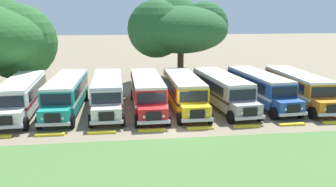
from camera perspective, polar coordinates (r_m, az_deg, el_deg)
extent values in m
plane|color=#84755B|center=(25.29, 1.14, -5.64)|extent=(220.00, 220.00, 0.00)
cube|color=#4C7538|center=(18.63, 4.48, -12.95)|extent=(80.00, 9.93, 0.01)
cube|color=silver|center=(31.34, -23.42, -0.05)|extent=(3.11, 9.35, 2.10)
cube|color=maroon|center=(31.38, -23.39, -0.35)|extent=(3.15, 9.37, 0.24)
cube|color=black|center=(31.27, -21.12, 1.07)|extent=(0.58, 7.98, 0.80)
cube|color=black|center=(31.82, -25.62, 0.85)|extent=(0.58, 7.98, 0.80)
cube|color=silver|center=(31.11, -23.61, 2.03)|extent=(3.03, 9.24, 0.22)
cube|color=silver|center=(26.48, -25.65, -3.79)|extent=(2.29, 1.55, 1.05)
cube|color=black|center=(25.79, -26.05, -4.22)|extent=(1.10, 0.17, 0.70)
cube|color=#B7B7BC|center=(25.88, -25.97, -5.15)|extent=(2.41, 0.36, 0.24)
cube|color=black|center=(26.85, -25.53, -1.28)|extent=(2.20, 0.21, 0.84)
cube|color=maroon|center=(35.78, -21.89, 1.48)|extent=(0.90, 0.12, 1.30)
sphere|color=#EAE5C6|center=(25.57, -24.56, -4.21)|extent=(0.20, 0.20, 0.20)
cylinder|color=black|center=(26.44, -22.96, -4.74)|extent=(0.35, 1.02, 1.00)
cylinder|color=black|center=(34.21, -20.27, -0.52)|extent=(0.35, 1.02, 1.00)
cylinder|color=black|center=(34.69, -24.18, -0.69)|extent=(0.35, 1.02, 1.00)
cube|color=teal|center=(30.71, -16.73, 0.24)|extent=(2.61, 9.23, 2.10)
cube|color=white|center=(30.75, -16.71, -0.07)|extent=(2.64, 9.25, 0.24)
cube|color=black|center=(30.69, -14.36, 1.34)|extent=(0.14, 8.00, 0.80)
cube|color=black|center=(31.15, -18.99, 1.20)|extent=(0.14, 8.00, 0.80)
cube|color=silver|center=(30.48, -16.87, 2.36)|extent=(2.53, 9.13, 0.22)
cube|color=teal|center=(25.81, -18.65, -3.58)|extent=(2.22, 1.43, 1.05)
cube|color=black|center=(25.12, -19.00, -4.01)|extent=(1.10, 0.11, 0.70)
cube|color=#B7B7BC|center=(25.21, -18.94, -4.97)|extent=(2.40, 0.23, 0.24)
cube|color=black|center=(26.18, -18.52, -1.00)|extent=(2.20, 0.09, 0.84)
cube|color=white|center=(35.18, -15.43, 1.79)|extent=(0.90, 0.07, 1.30)
sphere|color=#EAE5C6|center=(24.92, -17.45, -4.03)|extent=(0.20, 0.20, 0.20)
sphere|color=#EAE5C6|center=(25.23, -20.58, -4.06)|extent=(0.20, 0.20, 0.20)
cylinder|color=black|center=(25.83, -15.91, -4.59)|extent=(0.29, 1.00, 1.00)
cylinder|color=black|center=(26.34, -21.08, -4.64)|extent=(0.29, 1.00, 1.00)
cylinder|color=black|center=(33.65, -13.73, -0.28)|extent=(0.29, 1.00, 1.00)
cylinder|color=black|center=(34.04, -17.73, -0.39)|extent=(0.29, 1.00, 1.00)
cube|color=silver|center=(30.28, -10.18, 0.42)|extent=(2.76, 9.27, 2.10)
cube|color=red|center=(30.31, -10.16, 0.11)|extent=(2.79, 9.29, 0.24)
cube|color=black|center=(30.45, -7.81, 1.55)|extent=(0.26, 8.00, 0.80)
cube|color=black|center=(30.52, -12.59, 1.37)|extent=(0.26, 8.00, 0.80)
cube|color=#B2B2B7|center=(30.04, -10.27, 2.57)|extent=(2.67, 9.16, 0.22)
cube|color=silver|center=(25.28, -10.36, -3.43)|extent=(2.24, 1.46, 1.05)
cube|color=black|center=(24.57, -10.40, -3.87)|extent=(1.10, 0.13, 0.70)
cube|color=#B7B7BC|center=(24.66, -10.36, -4.85)|extent=(2.40, 0.27, 0.24)
cube|color=black|center=(25.66, -10.42, -0.80)|extent=(2.20, 0.12, 0.84)
cube|color=red|center=(34.81, -10.02, 1.95)|extent=(0.90, 0.09, 1.30)
sphere|color=#EAE5C6|center=(24.51, -8.77, -3.85)|extent=(0.20, 0.20, 0.20)
sphere|color=#EAE5C6|center=(24.56, -12.04, -3.95)|extent=(0.20, 0.20, 0.20)
cylinder|color=black|center=(25.52, -7.61, -4.39)|extent=(0.31, 1.01, 1.00)
cylinder|color=black|center=(25.60, -13.00, -4.57)|extent=(0.31, 1.01, 1.00)
cylinder|color=black|center=(33.43, -7.95, -0.11)|extent=(0.31, 1.01, 1.00)
cylinder|color=black|center=(33.49, -12.05, -0.26)|extent=(0.31, 1.01, 1.00)
cube|color=red|center=(29.91, -3.60, 0.45)|extent=(2.65, 9.24, 2.10)
cube|color=white|center=(29.95, -3.59, 0.13)|extent=(2.68, 9.26, 0.24)
cube|color=black|center=(30.21, -1.25, 1.58)|extent=(0.17, 8.00, 0.80)
cube|color=black|center=(30.03, -6.07, 1.43)|extent=(0.17, 8.00, 0.80)
cube|color=silver|center=(29.67, -3.63, 2.63)|extent=(2.56, 9.14, 0.22)
cube|color=red|center=(24.94, -2.60, -3.45)|extent=(2.22, 1.43, 1.05)
cube|color=black|center=(24.23, -2.43, -3.90)|extent=(1.10, 0.12, 0.70)
cube|color=#B7B7BC|center=(24.32, -2.41, -4.89)|extent=(2.40, 0.24, 0.24)
cube|color=black|center=(25.31, -2.77, -0.79)|extent=(2.20, 0.09, 0.84)
cube|color=white|center=(34.44, -4.21, 1.99)|extent=(0.90, 0.07, 1.30)
sphere|color=#EAE5C6|center=(24.26, -0.77, -3.87)|extent=(0.20, 0.20, 0.20)
sphere|color=#EAE5C6|center=(24.13, -4.08, -4.00)|extent=(0.20, 0.20, 0.20)
cylinder|color=black|center=(25.33, 0.10, -4.41)|extent=(0.30, 1.00, 1.00)
cylinder|color=black|center=(25.11, -5.35, -4.63)|extent=(0.30, 1.00, 1.00)
cylinder|color=black|center=(33.16, -1.92, -0.10)|extent=(0.30, 1.00, 1.00)
cylinder|color=black|center=(33.00, -6.06, -0.23)|extent=(0.30, 1.00, 1.00)
cube|color=yellow|center=(30.38, 2.59, 0.67)|extent=(2.56, 9.22, 2.10)
cube|color=black|center=(30.42, 2.58, 0.36)|extent=(2.59, 9.24, 0.24)
cube|color=black|center=(30.80, 4.83, 1.76)|extent=(0.09, 8.00, 0.80)
cube|color=black|center=(30.37, 0.14, 1.64)|extent=(0.09, 8.00, 0.80)
cube|color=beige|center=(30.14, 2.61, 2.82)|extent=(2.48, 9.12, 0.22)
cube|color=yellow|center=(25.48, 4.66, -3.11)|extent=(2.21, 1.41, 1.05)
cube|color=black|center=(24.78, 5.02, -3.54)|extent=(1.10, 0.11, 0.70)
cube|color=#B7B7BC|center=(24.87, 5.02, -4.51)|extent=(2.40, 0.22, 0.24)
cube|color=black|center=(25.84, 4.39, -0.51)|extent=(2.20, 0.07, 0.84)
cube|color=black|center=(34.86, 1.25, 2.17)|extent=(0.90, 0.07, 1.30)
sphere|color=#EAE5C6|center=(24.89, 6.62, -3.50)|extent=(0.20, 0.20, 0.20)
sphere|color=#EAE5C6|center=(24.60, 3.45, -3.64)|extent=(0.20, 0.20, 0.20)
cylinder|color=black|center=(26.00, 7.19, -4.04)|extent=(0.29, 1.00, 1.00)
cylinder|color=black|center=(25.51, 1.95, -4.29)|extent=(0.29, 1.00, 1.00)
cylinder|color=black|center=(33.71, 3.68, 0.11)|extent=(0.29, 1.00, 1.00)
cylinder|color=black|center=(33.33, -0.37, -0.02)|extent=(0.29, 1.00, 1.00)
cube|color=#9E9993|center=(31.15, 8.94, 0.84)|extent=(3.38, 9.40, 2.10)
cube|color=#282828|center=(31.19, 8.93, 0.53)|extent=(3.41, 9.42, 0.24)
cube|color=black|center=(31.80, 10.90, 1.94)|extent=(0.81, 7.97, 0.80)
cube|color=black|center=(30.88, 6.57, 1.75)|extent=(0.81, 7.97, 0.80)
cube|color=beige|center=(30.92, 9.01, 2.93)|extent=(3.29, 9.29, 0.22)
cube|color=#9E9993|center=(26.58, 13.07, -2.72)|extent=(2.32, 1.61, 1.05)
cube|color=black|center=(25.94, 13.78, -3.11)|extent=(1.10, 0.21, 0.70)
cube|color=#B7B7BC|center=(26.03, 13.76, -4.04)|extent=(2.41, 0.43, 0.24)
cube|color=black|center=(26.91, 12.58, -0.24)|extent=(2.20, 0.27, 0.84)
cube|color=#282828|center=(35.41, 6.20, 2.27)|extent=(0.90, 0.15, 1.30)
sphere|color=#EAE5C6|center=(26.21, 15.20, -3.02)|extent=(0.20, 0.20, 0.20)
sphere|color=#EAE5C6|center=(25.60, 12.42, -3.25)|extent=(0.20, 0.20, 0.20)
cylinder|color=black|center=(27.35, 15.20, -3.54)|extent=(0.38, 1.02, 1.00)
cylinder|color=black|center=(26.33, 10.56, -3.94)|extent=(0.38, 1.02, 1.00)
cylinder|color=black|center=(34.54, 8.91, 0.29)|extent=(0.38, 1.02, 1.00)
cylinder|color=black|center=(33.74, 5.11, 0.09)|extent=(0.38, 1.02, 1.00)
cube|color=#23519E|center=(32.83, 15.01, 1.18)|extent=(3.26, 9.38, 2.10)
cube|color=silver|center=(32.86, 15.00, 0.90)|extent=(3.29, 9.40, 0.24)
cube|color=black|center=(33.58, 16.77, 2.21)|extent=(0.71, 7.98, 0.80)
cube|color=black|center=(32.44, 12.83, 2.07)|extent=(0.71, 7.98, 0.80)
cube|color=#B2B2B7|center=(32.61, 15.14, 3.17)|extent=(3.17, 9.27, 0.22)
cube|color=#23519E|center=(28.47, 19.73, -2.10)|extent=(2.31, 1.58, 1.05)
cube|color=black|center=(27.86, 20.52, -2.44)|extent=(1.10, 0.19, 0.70)
cube|color=#B7B7BC|center=(27.95, 20.49, -3.31)|extent=(2.41, 0.40, 0.24)
cube|color=black|center=(28.78, 19.20, 0.21)|extent=(2.20, 0.24, 0.84)
cube|color=silver|center=(36.94, 11.79, 2.53)|extent=(0.90, 0.14, 1.30)
sphere|color=#EAE5C6|center=(28.20, 21.77, -2.36)|extent=(0.20, 0.20, 0.20)
sphere|color=#EAE5C6|center=(27.46, 19.34, -2.57)|extent=(0.20, 0.20, 0.20)
cylinder|color=black|center=(29.33, 21.55, -2.88)|extent=(0.36, 1.02, 1.00)
cylinder|color=black|center=(28.09, 17.45, -3.24)|extent=(0.36, 1.02, 1.00)
cylinder|color=black|center=(36.20, 14.48, 0.63)|extent=(0.36, 1.02, 1.00)
cylinder|color=black|center=(35.20, 10.98, 0.46)|extent=(0.36, 1.02, 1.00)
cube|color=orange|center=(34.00, 20.91, 1.16)|extent=(2.59, 9.22, 2.10)
cube|color=white|center=(34.03, 20.89, 0.89)|extent=(2.62, 9.25, 0.24)
cube|color=black|center=(34.76, 22.62, 2.11)|extent=(0.12, 8.00, 0.80)
cube|color=black|center=(33.60, 18.83, 2.07)|extent=(0.12, 8.00, 0.80)
cube|color=silver|center=(33.79, 21.08, 3.08)|extent=(2.51, 9.12, 0.22)
cube|color=orange|center=(29.65, 25.47, -2.03)|extent=(2.21, 1.42, 1.05)
cube|color=black|center=(29.05, 26.23, -2.36)|extent=(1.10, 0.11, 0.70)
cube|color=#B7B7BC|center=(29.13, 26.19, -3.19)|extent=(2.40, 0.22, 0.24)
cube|color=black|center=(29.97, 25.00, 0.20)|extent=(2.20, 0.08, 0.84)
cube|color=white|center=(38.09, 17.75, 2.50)|extent=(0.90, 0.07, 1.30)
sphere|color=#EAE5C6|center=(28.64, 25.10, -2.45)|extent=(0.20, 0.20, 0.20)
cylinder|color=black|center=(29.26, 23.26, -3.07)|extent=(0.29, 1.00, 1.00)
cylinder|color=black|center=(37.36, 20.33, 0.61)|extent=(0.29, 1.00, 1.00)
cylinder|color=black|center=(36.34, 16.95, 0.52)|extent=(0.29, 1.00, 1.00)
cube|color=yellow|center=(24.87, -19.38, -6.59)|extent=(2.00, 0.36, 0.15)
cube|color=yellow|center=(24.35, -11.15, -6.48)|extent=(2.00, 0.36, 0.15)
cube|color=yellow|center=(24.34, -2.75, -6.24)|extent=(2.00, 0.36, 0.15)
cube|color=yellow|center=(24.84, 5.48, -5.87)|extent=(2.00, 0.36, 0.15)
cube|color=yellow|center=(25.83, 13.22, -5.42)|extent=(2.00, 0.36, 0.15)
cube|color=yellow|center=(27.24, 20.26, -4.92)|extent=(2.00, 0.36, 0.15)
cube|color=yellow|center=(29.02, 26.51, -4.41)|extent=(2.00, 0.36, 0.15)
cylinder|color=brown|center=(41.90, 2.13, 4.99)|extent=(0.78, 0.78, 4.20)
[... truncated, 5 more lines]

